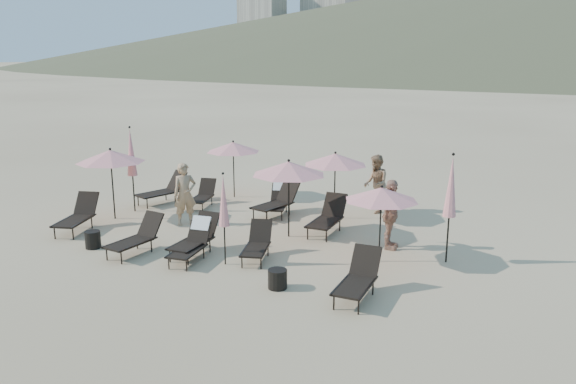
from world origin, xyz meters
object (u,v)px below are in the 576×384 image
at_px(umbrella_open_0, 110,156).
at_px(side_table_0, 93,240).
at_px(umbrella_open_4, 335,159).
at_px(umbrella_open_3, 233,147).
at_px(beachgoer_b, 376,184).
at_px(lounger_1, 136,237).
at_px(umbrella_closed_2, 131,153).
at_px(umbrella_open_2, 381,194).
at_px(lounger_4, 257,243).
at_px(umbrella_closed_1, 451,187).
at_px(side_table_1, 278,279).
at_px(beachgoer_c, 391,214).
at_px(lounger_7, 203,195).
at_px(umbrella_open_1, 289,168).
at_px(lounger_3, 192,242).
at_px(lounger_0, 78,215).
at_px(lounger_8, 278,199).
at_px(lounger_2, 196,237).
at_px(beachgoer_a, 185,194).
at_px(lounger_5, 358,278).
at_px(lounger_9, 277,201).
at_px(lounger_10, 328,217).
at_px(lounger_6, 163,189).

bearing_deg(umbrella_open_0, side_table_0, -59.63).
bearing_deg(umbrella_open_4, umbrella_open_3, 166.22).
bearing_deg(side_table_0, beachgoer_b, 48.95).
xyz_separation_m(lounger_1, umbrella_closed_2, (-2.80, 3.25, 1.54)).
bearing_deg(umbrella_open_2, lounger_4, -158.57).
distance_m(umbrella_open_0, side_table_0, 3.37).
bearing_deg(umbrella_closed_1, side_table_1, -133.69).
relative_size(beachgoer_b, beachgoer_c, 1.01).
bearing_deg(umbrella_open_2, side_table_0, -162.56).
bearing_deg(lounger_7, umbrella_open_1, -36.85).
bearing_deg(beachgoer_b, side_table_1, -27.47).
bearing_deg(lounger_1, lounger_3, 14.64).
xyz_separation_m(lounger_0, lounger_8, (4.57, 4.22, 0.00)).
height_order(lounger_0, lounger_7, lounger_0).
distance_m(lounger_2, beachgoer_a, 2.81).
bearing_deg(lounger_4, lounger_1, -178.74).
relative_size(lounger_3, umbrella_closed_2, 0.57).
relative_size(lounger_4, umbrella_open_2, 0.82).
bearing_deg(side_table_1, lounger_8, 115.91).
height_order(lounger_5, umbrella_closed_1, umbrella_closed_1).
relative_size(lounger_9, umbrella_open_3, 0.91).
relative_size(lounger_0, umbrella_open_2, 0.96).
distance_m(lounger_1, umbrella_open_0, 3.94).
relative_size(lounger_3, lounger_9, 0.86).
relative_size(lounger_10, beachgoer_b, 0.94).
distance_m(lounger_3, beachgoer_b, 7.00).
bearing_deg(lounger_6, lounger_10, 12.54).
bearing_deg(umbrella_open_1, umbrella_open_0, -173.22).
bearing_deg(side_table_1, umbrella_open_0, 158.86).
xyz_separation_m(lounger_8, umbrella_open_2, (4.28, -2.92, 1.28)).
bearing_deg(side_table_1, lounger_5, 9.25).
relative_size(lounger_7, umbrella_open_0, 0.70).
relative_size(umbrella_open_0, side_table_0, 4.86).
relative_size(umbrella_open_3, beachgoer_c, 1.11).
relative_size(lounger_1, umbrella_open_0, 0.76).
relative_size(side_table_0, beachgoer_c, 0.25).
xyz_separation_m(lounger_1, lounger_3, (1.59, 0.24, 0.02)).
xyz_separation_m(umbrella_closed_1, side_table_1, (-3.14, -3.29, -1.73)).
height_order(lounger_5, umbrella_open_1, umbrella_open_1).
xyz_separation_m(lounger_2, beachgoer_b, (3.09, 5.96, 0.51)).
distance_m(lounger_4, beachgoer_c, 3.66).
distance_m(lounger_2, umbrella_open_0, 4.82).
distance_m(lounger_7, umbrella_open_0, 3.42).
distance_m(lounger_3, lounger_9, 4.59).
bearing_deg(beachgoer_c, umbrella_open_1, 89.02).
relative_size(lounger_1, lounger_9, 0.91).
relative_size(side_table_0, beachgoer_a, 0.25).
distance_m(lounger_10, umbrella_open_1, 1.95).
xyz_separation_m(lounger_8, beachgoer_c, (4.25, -1.84, 0.47)).
height_order(lounger_9, umbrella_closed_1, umbrella_closed_1).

